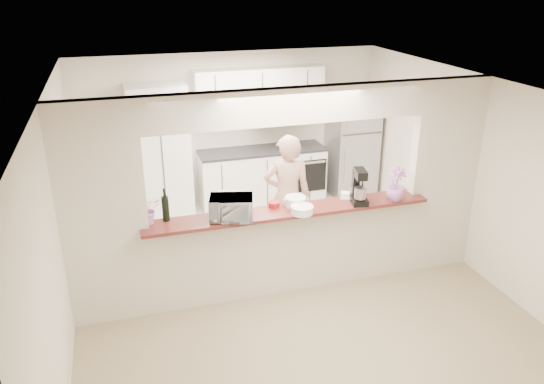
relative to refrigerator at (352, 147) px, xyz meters
name	(u,v)px	position (x,y,z in m)	size (l,w,h in m)	color
floor	(287,288)	(-2.05, -2.65, -0.85)	(6.00, 6.00, 0.00)	tan
tile_overlay	(255,234)	(-2.05, -1.10, -0.84)	(5.00, 2.90, 0.01)	beige
partition	(289,177)	(-2.05, -2.65, 0.63)	(5.00, 0.15, 2.50)	beige
bar_counter	(288,247)	(-2.05, -2.65, -0.27)	(3.40, 0.38, 1.09)	beige
kitchen_cabinets	(224,150)	(-2.24, 0.07, 0.12)	(3.15, 0.62, 2.25)	white
refrigerator	(352,147)	(0.00, 0.00, 0.00)	(0.75, 0.70, 1.70)	#A6A6AB
flower_left	(147,209)	(-3.65, -2.60, 0.41)	(0.31, 0.27, 0.34)	pink
wine_bottle_a	(166,210)	(-3.44, -2.58, 0.37)	(0.06, 0.06, 0.32)	black
wine_bottle_b	(165,208)	(-3.45, -2.58, 0.39)	(0.08, 0.08, 0.38)	black
toaster_oven	(231,208)	(-2.75, -2.75, 0.37)	(0.48, 0.32, 0.26)	#ADAEB2
serving_bowls	(228,205)	(-2.75, -2.60, 0.35)	(0.31, 0.31, 0.23)	white
plate_stack_a	(296,201)	(-1.95, -2.62, 0.30)	(0.25, 0.25, 0.12)	white
plate_stack_b	(302,210)	(-1.95, -2.84, 0.29)	(0.26, 0.26, 0.09)	white
red_bowl	(274,204)	(-2.20, -2.57, 0.27)	(0.14, 0.14, 0.06)	maroon
tan_bowl	(290,202)	(-2.00, -2.57, 0.28)	(0.16, 0.16, 0.07)	beige
utensil_caddy	(350,191)	(-1.25, -2.60, 0.34)	(0.29, 0.23, 0.23)	silver
stand_mixer	(359,188)	(-1.20, -2.73, 0.43)	(0.23, 0.32, 0.42)	black
flower_right	(396,184)	(-0.75, -2.80, 0.45)	(0.23, 0.23, 0.41)	#B16AC4
person	(287,198)	(-1.79, -1.85, 0.01)	(0.63, 0.41, 1.73)	tan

